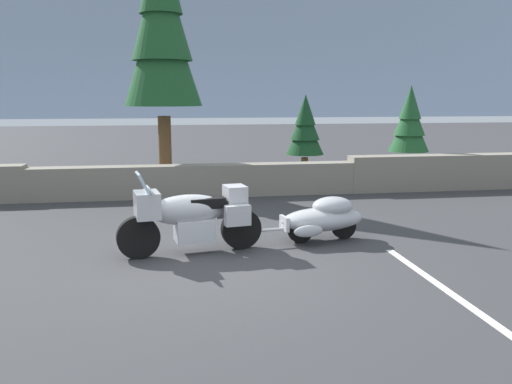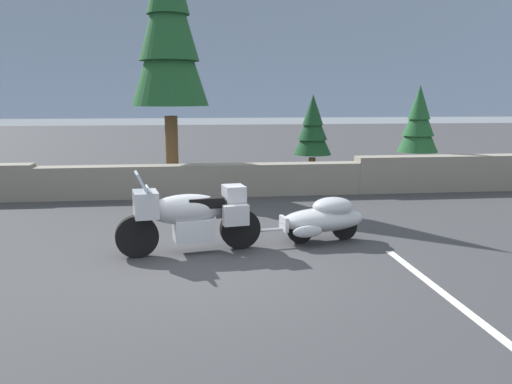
{
  "view_description": "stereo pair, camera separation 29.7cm",
  "coord_description": "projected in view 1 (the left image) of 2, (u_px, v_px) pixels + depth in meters",
  "views": [
    {
      "loc": [
        -0.54,
        -7.51,
        2.45
      ],
      "look_at": [
        0.85,
        1.24,
        0.85
      ],
      "focal_mm": 37.02,
      "sensor_mm": 36.0,
      "label": 1
    },
    {
      "loc": [
        -0.24,
        -7.55,
        2.45
      ],
      "look_at": [
        0.85,
        1.24,
        0.85
      ],
      "focal_mm": 37.02,
      "sensor_mm": 36.0,
      "label": 2
    }
  ],
  "objects": [
    {
      "name": "distant_ridgeline",
      "position": [
        173.0,
        67.0,
        99.2
      ],
      "size": [
        240.0,
        80.0,
        16.0
      ],
      "primitive_type": "cube",
      "color": "#8C9EB7",
      "rests_on": "ground"
    },
    {
      "name": "pine_tree_far_right",
      "position": [
        410.0,
        122.0,
        15.03
      ],
      "size": [
        1.13,
        1.13,
        2.78
      ],
      "color": "brown",
      "rests_on": "ground"
    },
    {
      "name": "pine_tree_secondary",
      "position": [
        305.0,
        128.0,
        15.02
      ],
      "size": [
        1.08,
        1.08,
        2.53
      ],
      "color": "brown",
      "rests_on": "ground"
    },
    {
      "name": "car_shaped_trailer",
      "position": [
        323.0,
        217.0,
        9.06
      ],
      "size": [
        2.23,
        0.97,
        0.76
      ],
      "color": "black",
      "rests_on": "ground"
    },
    {
      "name": "stone_guard_wall",
      "position": [
        210.0,
        179.0,
        13.14
      ],
      "size": [
        24.0,
        0.56,
        0.93
      ],
      "color": "gray",
      "rests_on": "ground"
    },
    {
      "name": "parking_stripe_marker",
      "position": [
        445.0,
        289.0,
        6.8
      ],
      "size": [
        0.12,
        3.6,
        0.01
      ],
      "primitive_type": "cube",
      "color": "silver",
      "rests_on": "ground"
    },
    {
      "name": "ground_plane",
      "position": [
        213.0,
        265.0,
        7.82
      ],
      "size": [
        80.0,
        80.0,
        0.0
      ],
      "primitive_type": "plane",
      "color": "#38383A"
    },
    {
      "name": "pine_tree_tall",
      "position": [
        161.0,
        23.0,
        13.14
      ],
      "size": [
        1.96,
        1.96,
        6.81
      ],
      "color": "brown",
      "rests_on": "ground"
    },
    {
      "name": "touring_motorcycle",
      "position": [
        191.0,
        215.0,
        8.28
      ],
      "size": [
        2.3,
        0.98,
        1.33
      ],
      "color": "black",
      "rests_on": "ground"
    }
  ]
}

